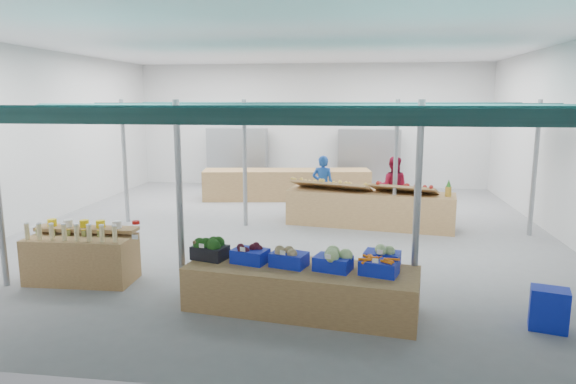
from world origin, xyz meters
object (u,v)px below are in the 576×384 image
(crate_stack, at_px, (549,309))
(bottle_shelf, at_px, (83,256))
(vendor_right, at_px, (393,187))
(vendor_left, at_px, (323,185))
(fruit_counter, at_px, (370,209))
(veg_counter, at_px, (301,288))

(crate_stack, bearing_deg, bottle_shelf, 172.68)
(bottle_shelf, xyz_separation_m, vendor_right, (5.41, 5.56, 0.36))
(bottle_shelf, bearing_deg, crate_stack, -8.99)
(bottle_shelf, relative_size, vendor_right, 1.12)
(crate_stack, xyz_separation_m, vendor_left, (-3.44, 6.46, 0.50))
(fruit_counter, height_order, crate_stack, fruit_counter)
(vendor_left, bearing_deg, veg_counter, 100.18)
(crate_stack, xyz_separation_m, vendor_right, (-1.64, 6.46, 0.50))
(fruit_counter, distance_m, crate_stack, 5.81)
(veg_counter, bearing_deg, bottle_shelf, 177.54)
(veg_counter, bearing_deg, vendor_right, 83.34)
(veg_counter, distance_m, vendor_right, 6.50)
(vendor_right, bearing_deg, veg_counter, 84.07)
(fruit_counter, xyz_separation_m, crate_stack, (2.24, -5.36, -0.14))
(fruit_counter, relative_size, vendor_left, 2.50)
(crate_stack, bearing_deg, veg_counter, 176.55)
(bottle_shelf, relative_size, crate_stack, 3.11)
(crate_stack, relative_size, vendor_right, 0.36)
(vendor_left, relative_size, vendor_right, 1.00)
(fruit_counter, relative_size, vendor_right, 2.50)
(vendor_left, bearing_deg, vendor_right, -171.06)
(veg_counter, distance_m, fruit_counter, 5.27)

